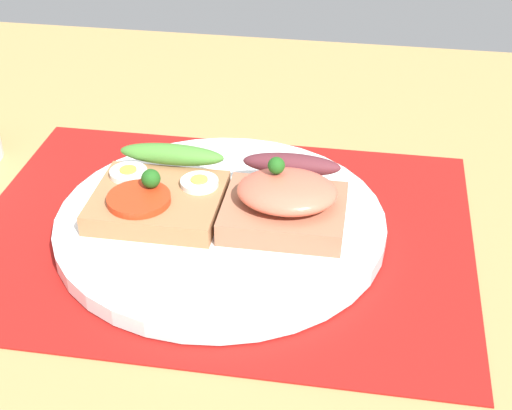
% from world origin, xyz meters
% --- Properties ---
extents(ground_plane, '(1.20, 0.90, 0.03)m').
position_xyz_m(ground_plane, '(0.00, 0.00, -0.02)').
color(ground_plane, '#AD884F').
extents(placemat, '(0.42, 0.32, 0.00)m').
position_xyz_m(placemat, '(0.00, 0.00, 0.00)').
color(placemat, '#A01613').
rests_on(placemat, ground_plane).
extents(plate, '(0.28, 0.28, 0.01)m').
position_xyz_m(plate, '(0.00, 0.00, 0.01)').
color(plate, white).
rests_on(plate, placemat).
extents(sandwich_egg_tomato, '(0.11, 0.11, 0.04)m').
position_xyz_m(sandwich_egg_tomato, '(-0.05, 0.01, 0.03)').
color(sandwich_egg_tomato, '#A26C44').
rests_on(sandwich_egg_tomato, plate).
extents(sandwich_salmon, '(0.10, 0.10, 0.06)m').
position_xyz_m(sandwich_salmon, '(0.05, 0.01, 0.04)').
color(sandwich_salmon, '#A26649').
rests_on(sandwich_salmon, plate).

